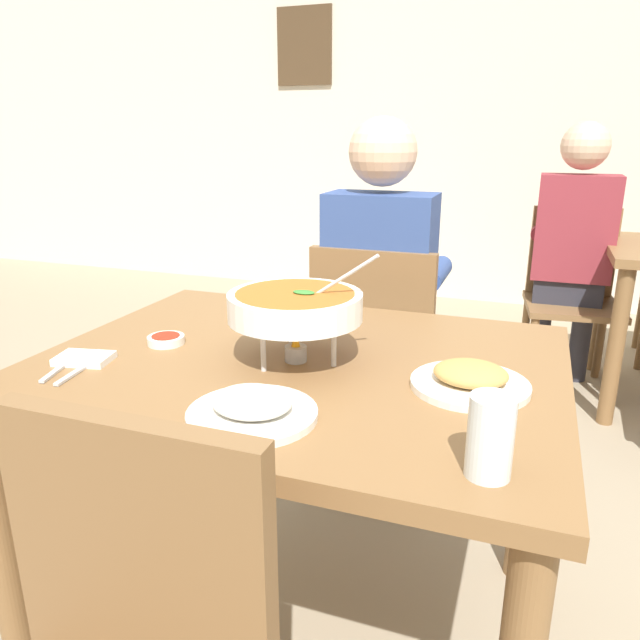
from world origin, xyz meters
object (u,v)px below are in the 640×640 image
at_px(diner_main, 382,287).
at_px(patron_bg_middle, 573,242).
at_px(chair_diner_main, 377,353).
at_px(rice_plate, 252,408).
at_px(appetizer_plate, 470,379).
at_px(chair_bg_middle, 571,287).
at_px(curry_bowl, 296,307).
at_px(sauce_dish, 166,339).
at_px(dining_table_main, 298,404).
at_px(drink_glass, 490,441).

distance_m(diner_main, patron_bg_middle, 1.36).
relative_size(chair_diner_main, rice_plate, 3.75).
bearing_deg(patron_bg_middle, appetizer_plate, -97.76).
bearing_deg(appetizer_plate, chair_bg_middle, 81.76).
bearing_deg(patron_bg_middle, chair_diner_main, -118.50).
height_order(diner_main, curry_bowl, diner_main).
relative_size(appetizer_plate, sauce_dish, 2.67).
bearing_deg(patron_bg_middle, dining_table_main, -108.60).
xyz_separation_m(drink_glass, chair_bg_middle, (0.23, 2.36, -0.31)).
height_order(appetizer_plate, chair_bg_middle, chair_bg_middle).
relative_size(diner_main, rice_plate, 5.46).
bearing_deg(rice_plate, dining_table_main, 96.09).
distance_m(diner_main, appetizer_plate, 0.91).
relative_size(chair_diner_main, diner_main, 0.69).
xyz_separation_m(chair_bg_middle, patron_bg_middle, (-0.02, -0.04, 0.24)).
xyz_separation_m(sauce_dish, patron_bg_middle, (1.01, 1.98, -0.03)).
xyz_separation_m(diner_main, patron_bg_middle, (0.66, 1.19, 0.00)).
xyz_separation_m(chair_diner_main, curry_bowl, (0.00, -0.76, 0.38)).
height_order(chair_diner_main, diner_main, diner_main).
distance_m(dining_table_main, diner_main, 0.79).
bearing_deg(sauce_dish, appetizer_plate, -1.60).
distance_m(appetizer_plate, chair_bg_middle, 2.08).
distance_m(drink_glass, chair_bg_middle, 2.39).
bearing_deg(chair_bg_middle, rice_plate, -105.78).
distance_m(appetizer_plate, sauce_dish, 0.73).
height_order(chair_diner_main, appetizer_plate, chair_diner_main).
relative_size(chair_bg_middle, patron_bg_middle, 0.69).
distance_m(diner_main, curry_bowl, 0.81).
bearing_deg(drink_glass, sauce_dish, 156.77).
distance_m(sauce_dish, drink_glass, 0.87).
xyz_separation_m(dining_table_main, curry_bowl, (0.00, -0.01, 0.24)).
bearing_deg(appetizer_plate, diner_main, 115.55).
bearing_deg(chair_bg_middle, diner_main, -119.23).
bearing_deg(rice_plate, drink_glass, -6.93).
relative_size(diner_main, appetizer_plate, 5.46).
distance_m(dining_table_main, chair_bg_middle, 2.13).
bearing_deg(appetizer_plate, chair_diner_main, 116.47).
distance_m(sauce_dish, patron_bg_middle, 2.23).
xyz_separation_m(curry_bowl, rice_plate, (0.03, -0.29, -0.11)).
distance_m(dining_table_main, patron_bg_middle, 2.08).
bearing_deg(chair_diner_main, rice_plate, -88.24).
bearing_deg(chair_bg_middle, dining_table_main, -108.86).
bearing_deg(chair_bg_middle, chair_diner_main, -118.59).
distance_m(dining_table_main, appetizer_plate, 0.41).
relative_size(dining_table_main, appetizer_plate, 4.92).
distance_m(dining_table_main, rice_plate, 0.33).
bearing_deg(rice_plate, sauce_dish, 142.34).
bearing_deg(chair_bg_middle, drink_glass, -95.65).
distance_m(rice_plate, sauce_dish, 0.48).
bearing_deg(chair_bg_middle, patron_bg_middle, -121.55).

